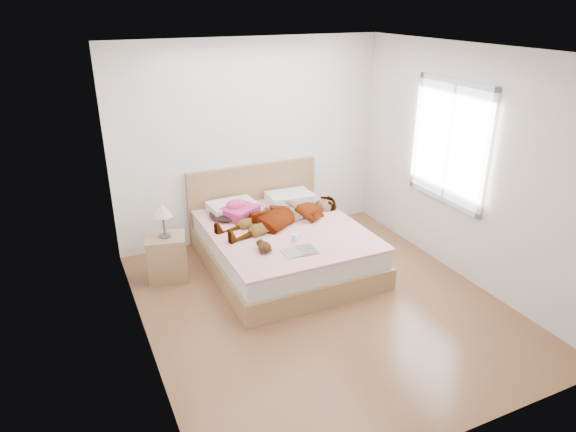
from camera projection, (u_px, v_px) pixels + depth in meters
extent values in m
plane|color=#4F2C18|center=(321.00, 304.00, 5.49)|extent=(4.00, 4.00, 0.00)
imported|color=white|center=(283.00, 212.00, 6.21)|extent=(1.80, 0.97, 0.23)
ellipsoid|color=black|center=(227.00, 213.00, 6.40)|extent=(0.58, 0.65, 0.08)
cube|color=silver|center=(233.00, 204.00, 6.33)|extent=(0.06, 0.09, 0.05)
plane|color=white|center=(329.00, 50.00, 4.47)|extent=(4.00, 4.00, 0.00)
plane|color=white|center=(251.00, 142.00, 6.65)|extent=(3.60, 0.00, 3.60)
plane|color=silver|center=(473.00, 288.00, 3.31)|extent=(3.60, 0.00, 3.60)
plane|color=silver|center=(135.00, 222.00, 4.28)|extent=(0.00, 4.00, 4.00)
plane|color=silver|center=(468.00, 167.00, 5.67)|extent=(0.00, 4.00, 4.00)
cube|color=white|center=(450.00, 143.00, 5.83)|extent=(0.02, 1.10, 1.30)
cube|color=silver|center=(488.00, 156.00, 5.35)|extent=(0.04, 0.06, 1.42)
cube|color=silver|center=(418.00, 132.00, 6.32)|extent=(0.04, 0.06, 1.42)
cube|color=silver|center=(443.00, 199.00, 6.10)|extent=(0.04, 1.22, 0.06)
cube|color=silver|center=(457.00, 82.00, 5.57)|extent=(0.04, 1.22, 0.06)
cube|color=silver|center=(449.00, 143.00, 5.83)|extent=(0.03, 0.04, 1.30)
cube|color=olive|center=(285.00, 256.00, 6.23)|extent=(1.78, 2.08, 0.26)
cube|color=silver|center=(284.00, 238.00, 6.13)|extent=(1.70, 2.00, 0.22)
cube|color=silver|center=(284.00, 229.00, 6.09)|extent=(1.74, 2.04, 0.03)
cube|color=olive|center=(254.00, 200.00, 6.93)|extent=(1.80, 0.07, 1.00)
cube|color=silver|center=(232.00, 207.00, 6.50)|extent=(0.61, 0.44, 0.13)
cube|color=silver|center=(289.00, 198.00, 6.81)|extent=(0.60, 0.43, 0.13)
cube|color=#D33981|center=(240.00, 212.00, 6.35)|extent=(0.53, 0.49, 0.14)
ellipsoid|color=#E83F6B|center=(236.00, 205.00, 6.34)|extent=(0.27, 0.22, 0.12)
cube|color=silver|center=(300.00, 251.00, 5.50)|extent=(0.39, 0.27, 0.01)
cube|color=white|center=(292.00, 252.00, 5.47)|extent=(0.20, 0.26, 0.02)
cube|color=#282828|center=(308.00, 249.00, 5.53)|extent=(0.20, 0.26, 0.02)
cylinder|color=white|center=(294.00, 237.00, 5.73)|extent=(0.08, 0.08, 0.08)
torus|color=white|center=(298.00, 237.00, 5.74)|extent=(0.06, 0.02, 0.06)
cylinder|color=black|center=(294.00, 235.00, 5.72)|extent=(0.07, 0.07, 0.00)
ellipsoid|color=#311E0D|center=(265.00, 247.00, 5.47)|extent=(0.16, 0.18, 0.12)
ellipsoid|color=#F7EBCE|center=(265.00, 247.00, 5.45)|extent=(0.09, 0.09, 0.06)
sphere|color=black|center=(260.00, 243.00, 5.53)|extent=(0.09, 0.09, 0.09)
sphere|color=pink|center=(256.00, 241.00, 5.53)|extent=(0.03, 0.03, 0.03)
sphere|color=pink|center=(262.00, 240.00, 5.56)|extent=(0.03, 0.03, 0.03)
ellipsoid|color=black|center=(262.00, 252.00, 5.42)|extent=(0.04, 0.06, 0.03)
ellipsoid|color=black|center=(271.00, 250.00, 5.48)|extent=(0.04, 0.06, 0.03)
cube|color=brown|center=(167.00, 257.00, 5.91)|extent=(0.51, 0.48, 0.53)
cylinder|color=#484848|center=(165.00, 236.00, 5.80)|extent=(0.16, 0.16, 0.02)
cylinder|color=#464646|center=(164.00, 225.00, 5.75)|extent=(0.03, 0.03, 0.27)
cone|color=beige|center=(162.00, 210.00, 5.68)|extent=(0.26, 0.26, 0.15)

